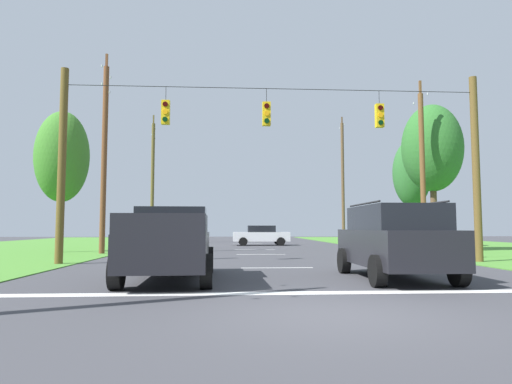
% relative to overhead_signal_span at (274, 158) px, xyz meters
% --- Properties ---
extents(ground_plane, '(120.00, 120.00, 0.00)m').
position_rel_overhead_signal_span_xyz_m(ground_plane, '(-0.12, -10.31, -4.11)').
color(ground_plane, '#3D3D42').
extents(stop_bar_stripe, '(14.12, 0.45, 0.01)m').
position_rel_overhead_signal_span_xyz_m(stop_bar_stripe, '(-0.12, -7.94, -4.11)').
color(stop_bar_stripe, white).
rests_on(stop_bar_stripe, ground).
extents(lane_dash_0, '(2.50, 0.15, 0.01)m').
position_rel_overhead_signal_span_xyz_m(lane_dash_0, '(-0.12, -1.94, -4.11)').
color(lane_dash_0, white).
rests_on(lane_dash_0, ground).
extents(lane_dash_1, '(2.50, 0.15, 0.01)m').
position_rel_overhead_signal_span_xyz_m(lane_dash_1, '(-0.12, 5.75, -4.11)').
color(lane_dash_1, white).
rests_on(lane_dash_1, ground).
extents(lane_dash_2, '(2.50, 0.15, 0.01)m').
position_rel_overhead_signal_span_xyz_m(lane_dash_2, '(-0.12, 10.73, -4.11)').
color(lane_dash_2, white).
rests_on(lane_dash_2, ground).
extents(lane_dash_3, '(2.50, 0.15, 0.01)m').
position_rel_overhead_signal_span_xyz_m(lane_dash_3, '(-0.12, 20.79, -4.11)').
color(lane_dash_3, white).
rests_on(lane_dash_3, ground).
extents(overhead_signal_span, '(16.73, 0.31, 7.58)m').
position_rel_overhead_signal_span_xyz_m(overhead_signal_span, '(0.00, 0.00, 0.00)').
color(overhead_signal_span, brown).
rests_on(overhead_signal_span, ground).
extents(pickup_truck, '(2.40, 5.45, 1.95)m').
position_rel_overhead_signal_span_xyz_m(pickup_truck, '(-3.37, -5.30, -3.15)').
color(pickup_truck, black).
rests_on(pickup_truck, ground).
extents(suv_black, '(2.27, 4.83, 2.05)m').
position_rel_overhead_signal_span_xyz_m(suv_black, '(2.68, -5.57, -3.05)').
color(suv_black, black).
rests_on(suv_black, ground).
extents(distant_car_crossing_white, '(4.31, 2.05, 1.52)m').
position_rel_overhead_signal_span_xyz_m(distant_car_crossing_white, '(0.75, 17.29, -3.33)').
color(distant_car_crossing_white, silver).
rests_on(distant_car_crossing_white, ground).
extents(utility_pole_mid_right, '(0.28, 1.89, 9.47)m').
position_rel_overhead_signal_span_xyz_m(utility_pole_mid_right, '(8.74, 6.20, 0.44)').
color(utility_pole_mid_right, brown).
rests_on(utility_pole_mid_right, ground).
extents(utility_pole_far_right, '(0.27, 1.62, 11.32)m').
position_rel_overhead_signal_span_xyz_m(utility_pole_far_right, '(8.42, 22.00, 1.44)').
color(utility_pole_far_right, brown).
rests_on(utility_pole_far_right, ground).
extents(utility_pole_mid_left, '(0.29, 1.85, 10.75)m').
position_rel_overhead_signal_span_xyz_m(utility_pole_mid_left, '(-8.40, 6.64, 1.19)').
color(utility_pole_mid_left, brown).
rests_on(utility_pole_mid_left, ground).
extents(utility_pole_far_left, '(0.30, 1.93, 11.38)m').
position_rel_overhead_signal_span_xyz_m(utility_pole_far_left, '(-8.48, 22.63, 1.49)').
color(utility_pole_far_left, brown).
rests_on(utility_pole_far_left, ground).
extents(tree_roadside_right, '(2.58, 2.58, 7.48)m').
position_rel_overhead_signal_span_xyz_m(tree_roadside_right, '(10.96, 12.96, 1.01)').
color(tree_roadside_right, brown).
rests_on(tree_roadside_right, ground).
extents(tree_roadside_far_right, '(3.51, 3.51, 8.70)m').
position_rel_overhead_signal_span_xyz_m(tree_roadside_far_right, '(10.28, 8.27, 1.95)').
color(tree_roadside_far_right, brown).
rests_on(tree_roadside_far_right, ground).
extents(tree_roadside_left, '(2.93, 2.93, 7.91)m').
position_rel_overhead_signal_span_xyz_m(tree_roadside_left, '(-11.11, 8.08, 1.21)').
color(tree_roadside_left, brown).
rests_on(tree_roadside_left, ground).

